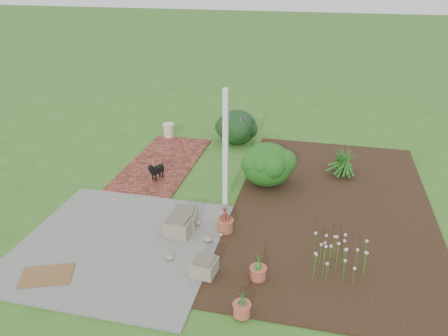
% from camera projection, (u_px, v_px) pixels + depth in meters
% --- Properties ---
extents(ground, '(80.00, 80.00, 0.00)m').
position_uv_depth(ground, '(210.00, 205.00, 9.17)').
color(ground, '#356821').
rests_on(ground, ground).
extents(concrete_patio, '(3.50, 3.50, 0.04)m').
position_uv_depth(concrete_patio, '(119.00, 244.00, 7.88)').
color(concrete_patio, slate).
rests_on(concrete_patio, ground).
extents(brick_path, '(1.60, 3.50, 0.04)m').
position_uv_depth(brick_path, '(163.00, 163.00, 11.05)').
color(brick_path, maroon).
rests_on(brick_path, ground).
extents(garden_bed, '(4.00, 7.00, 0.03)m').
position_uv_depth(garden_bed, '(332.00, 206.00, 9.09)').
color(garden_bed, black).
rests_on(garden_bed, ground).
extents(veranda_post, '(0.10, 0.10, 2.50)m').
position_uv_depth(veranda_post, '(225.00, 150.00, 8.66)').
color(veranda_post, white).
rests_on(veranda_post, ground).
extents(stone_trough_near, '(0.42, 0.42, 0.26)m').
position_uv_depth(stone_trough_near, '(204.00, 267.00, 7.05)').
color(stone_trough_near, '#736D59').
rests_on(stone_trough_near, concrete_patio).
extents(stone_trough_mid, '(0.51, 0.51, 0.31)m').
position_uv_depth(stone_trough_mid, '(179.00, 226.00, 8.08)').
color(stone_trough_mid, gray).
rests_on(stone_trough_mid, concrete_patio).
extents(stone_trough_far, '(0.51, 0.51, 0.31)m').
position_uv_depth(stone_trough_far, '(184.00, 218.00, 8.32)').
color(stone_trough_far, gray).
rests_on(stone_trough_far, concrete_patio).
extents(coir_doormat, '(0.93, 0.77, 0.02)m').
position_uv_depth(coir_doormat, '(47.00, 275.00, 7.03)').
color(coir_doormat, brown).
rests_on(coir_doormat, concrete_patio).
extents(black_dog, '(0.27, 0.45, 0.41)m').
position_uv_depth(black_dog, '(156.00, 170.00, 10.08)').
color(black_dog, black).
rests_on(black_dog, brick_path).
extents(cream_ceramic_urn, '(0.32, 0.32, 0.38)m').
position_uv_depth(cream_ceramic_urn, '(169.00, 130.00, 12.58)').
color(cream_ceramic_urn, beige).
rests_on(cream_ceramic_urn, brick_path).
extents(evergreen_shrub, '(1.28, 1.28, 0.98)m').
position_uv_depth(evergreen_shrub, '(267.00, 163.00, 9.82)').
color(evergreen_shrub, '#1B3910').
rests_on(evergreen_shrub, garden_bed).
extents(agapanthus_clump_back, '(0.95, 0.95, 0.80)m').
position_uv_depth(agapanthus_clump_back, '(343.00, 160.00, 10.20)').
color(agapanthus_clump_back, '#14370D').
rests_on(agapanthus_clump_back, garden_bed).
extents(agapanthus_clump_front, '(1.01, 1.01, 0.73)m').
position_uv_depth(agapanthus_clump_front, '(343.00, 157.00, 10.46)').
color(agapanthus_clump_front, '#0B4211').
rests_on(agapanthus_clump_front, garden_bed).
extents(pink_flower_patch, '(1.17, 1.17, 0.59)m').
position_uv_depth(pink_flower_patch, '(339.00, 255.00, 7.07)').
color(pink_flower_patch, '#113D0F').
rests_on(pink_flower_patch, garden_bed).
extents(terracotta_pot_bronze, '(0.30, 0.30, 0.24)m').
position_uv_depth(terracotta_pot_bronze, '(225.00, 225.00, 8.19)').
color(terracotta_pot_bronze, '#9C5734').
rests_on(terracotta_pot_bronze, garden_bed).
extents(terracotta_pot_small_left, '(0.26, 0.26, 0.21)m').
position_uv_depth(terracotta_pot_small_left, '(258.00, 273.00, 6.97)').
color(terracotta_pot_small_left, '#B44E3D').
rests_on(terracotta_pot_small_left, garden_bed).
extents(terracotta_pot_small_right, '(0.32, 0.32, 0.21)m').
position_uv_depth(terracotta_pot_small_right, '(242.00, 309.00, 6.23)').
color(terracotta_pot_small_right, '#B64F3D').
rests_on(terracotta_pot_small_right, garden_bed).
extents(purple_flowering_bush, '(1.41, 1.41, 0.95)m').
position_uv_depth(purple_flowering_bush, '(236.00, 126.00, 12.17)').
color(purple_flowering_bush, black).
rests_on(purple_flowering_bush, ground).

